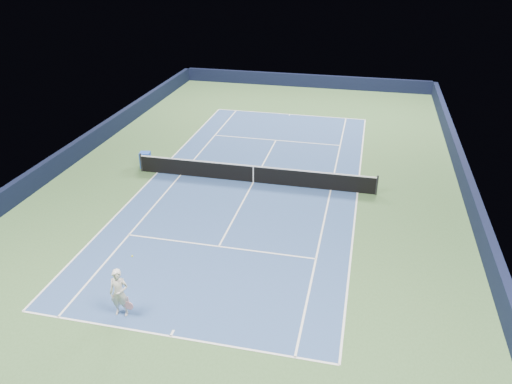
# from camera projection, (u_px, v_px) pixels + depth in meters

# --- Properties ---
(ground) EXTENTS (40.00, 40.00, 0.00)m
(ground) POSITION_uv_depth(u_px,v_px,m) (253.00, 182.00, 26.62)
(ground) COLOR #395930
(ground) RESTS_ON ground
(wall_far) EXTENTS (22.00, 0.35, 1.10)m
(wall_far) POSITION_uv_depth(u_px,v_px,m) (305.00, 81.00, 43.60)
(wall_far) COLOR black
(wall_far) RESTS_ON ground
(wall_right) EXTENTS (0.35, 40.00, 1.10)m
(wall_right) POSITION_uv_depth(u_px,v_px,m) (470.00, 194.00, 24.21)
(wall_right) COLOR black
(wall_right) RESTS_ON ground
(wall_left) EXTENTS (0.35, 40.00, 1.10)m
(wall_left) POSITION_uv_depth(u_px,v_px,m) (69.00, 155.00, 28.53)
(wall_left) COLOR black
(wall_left) RESTS_ON ground
(court_surface) EXTENTS (10.97, 23.77, 0.01)m
(court_surface) POSITION_uv_depth(u_px,v_px,m) (253.00, 182.00, 26.62)
(court_surface) COLOR navy
(court_surface) RESTS_ON ground
(baseline_far) EXTENTS (10.97, 0.08, 0.00)m
(baseline_far) POSITION_uv_depth(u_px,v_px,m) (290.00, 114.00, 36.94)
(baseline_far) COLOR white
(baseline_far) RESTS_ON ground
(baseline_near) EXTENTS (10.97, 0.08, 0.00)m
(baseline_near) POSITION_uv_depth(u_px,v_px,m) (170.00, 336.00, 16.28)
(baseline_near) COLOR white
(baseline_near) RESTS_ON ground
(sideline_doubles_right) EXTENTS (0.08, 23.77, 0.00)m
(sideline_doubles_right) POSITION_uv_depth(u_px,v_px,m) (358.00, 193.00, 25.52)
(sideline_doubles_right) COLOR white
(sideline_doubles_right) RESTS_ON ground
(sideline_doubles_left) EXTENTS (0.08, 23.77, 0.00)m
(sideline_doubles_left) POSITION_uv_depth(u_px,v_px,m) (157.00, 173.00, 27.71)
(sideline_doubles_left) COLOR white
(sideline_doubles_left) RESTS_ON ground
(sideline_singles_right) EXTENTS (0.08, 23.77, 0.00)m
(sideline_singles_right) POSITION_uv_depth(u_px,v_px,m) (331.00, 190.00, 25.79)
(sideline_singles_right) COLOR white
(sideline_singles_right) RESTS_ON ground
(sideline_singles_left) EXTENTS (0.08, 23.77, 0.00)m
(sideline_singles_left) POSITION_uv_depth(u_px,v_px,m) (181.00, 175.00, 27.43)
(sideline_singles_left) COLOR white
(sideline_singles_left) RESTS_ON ground
(service_line_far) EXTENTS (8.23, 0.08, 0.00)m
(service_line_far) POSITION_uv_depth(u_px,v_px,m) (276.00, 140.00, 32.17)
(service_line_far) COLOR white
(service_line_far) RESTS_ON ground
(service_line_near) EXTENTS (8.23, 0.08, 0.00)m
(service_line_near) POSITION_uv_depth(u_px,v_px,m) (219.00, 246.00, 21.05)
(service_line_near) COLOR white
(service_line_near) RESTS_ON ground
(center_service_line) EXTENTS (0.08, 12.80, 0.00)m
(center_service_line) POSITION_uv_depth(u_px,v_px,m) (253.00, 182.00, 26.61)
(center_service_line) COLOR white
(center_service_line) RESTS_ON ground
(center_mark_far) EXTENTS (0.08, 0.30, 0.00)m
(center_mark_far) POSITION_uv_depth(u_px,v_px,m) (290.00, 115.00, 36.81)
(center_mark_far) COLOR white
(center_mark_far) RESTS_ON ground
(center_mark_near) EXTENTS (0.08, 0.30, 0.00)m
(center_mark_near) POSITION_uv_depth(u_px,v_px,m) (172.00, 333.00, 16.41)
(center_mark_near) COLOR white
(center_mark_near) RESTS_ON ground
(tennis_net) EXTENTS (12.90, 0.10, 1.07)m
(tennis_net) POSITION_uv_depth(u_px,v_px,m) (253.00, 174.00, 26.39)
(tennis_net) COLOR black
(tennis_net) RESTS_ON ground
(sponsor_cube) EXTENTS (0.64, 0.59, 0.91)m
(sponsor_cube) POSITION_uv_depth(u_px,v_px,m) (145.00, 160.00, 28.16)
(sponsor_cube) COLOR blue
(sponsor_cube) RESTS_ON ground
(tennis_player) EXTENTS (0.84, 1.29, 1.82)m
(tennis_player) POSITION_uv_depth(u_px,v_px,m) (119.00, 293.00, 16.86)
(tennis_player) COLOR silver
(tennis_player) RESTS_ON ground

